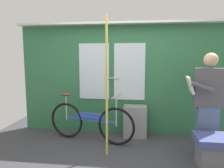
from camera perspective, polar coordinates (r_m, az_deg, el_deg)
ground_plane at (r=3.34m, az=0.78°, el=-20.22°), size 5.06×4.01×0.04m
train_door_wall at (r=4.17m, az=2.59°, el=2.02°), size 4.06×0.28×2.17m
bicycle_near_door at (r=3.88m, az=-6.02°, el=-10.14°), size 1.63×0.54×0.88m
passenger_reading_newspaper at (r=3.57m, az=24.50°, el=-4.45°), size 0.57×0.49×1.59m
trash_bin_by_wall at (r=4.11m, az=6.28°, el=-10.00°), size 0.44×0.28×0.60m
handrail_pole at (r=3.16m, az=-1.44°, el=-1.00°), size 0.04×0.04×2.13m
bench_seat_corner at (r=3.37m, az=27.47°, el=-15.90°), size 0.70×0.44×0.45m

